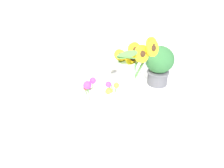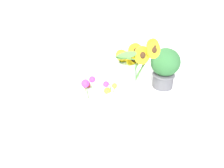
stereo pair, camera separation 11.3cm
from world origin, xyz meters
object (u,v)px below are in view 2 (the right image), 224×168
(vase_bulb_right, at_px, (87,91))
(potted_plant, at_px, (165,67))
(vase_small_center, at_px, (112,99))
(mason_jar_sunflowers, at_px, (130,75))
(serving_tray, at_px, (112,106))

(vase_bulb_right, relative_size, potted_plant, 0.79)
(vase_small_center, relative_size, vase_bulb_right, 1.00)
(mason_jar_sunflowers, bearing_deg, vase_bulb_right, 165.82)
(serving_tray, bearing_deg, vase_bulb_right, 167.31)
(mason_jar_sunflowers, height_order, potted_plant, mason_jar_sunflowers)
(mason_jar_sunflowers, bearing_deg, potted_plant, 11.22)
(serving_tray, xyz_separation_m, vase_small_center, (-0.03, -0.05, 0.09))
(serving_tray, distance_m, potted_plant, 0.41)
(serving_tray, relative_size, potted_plant, 1.58)
(vase_small_center, relative_size, potted_plant, 0.79)
(mason_jar_sunflowers, bearing_deg, vase_small_center, -167.40)
(mason_jar_sunflowers, xyz_separation_m, vase_bulb_right, (-0.22, 0.06, -0.06))
(mason_jar_sunflowers, xyz_separation_m, vase_small_center, (-0.12, -0.03, -0.09))
(vase_bulb_right, xyz_separation_m, potted_plant, (0.52, 0.00, 0.01))
(vase_small_center, bearing_deg, mason_jar_sunflowers, 12.60)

